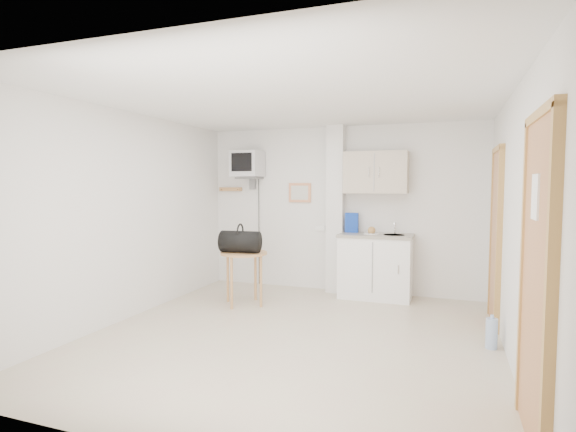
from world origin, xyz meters
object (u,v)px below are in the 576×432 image
(crt_television, at_px, (248,165))
(duffel_bag, at_px, (240,241))
(water_bottle, at_px, (492,333))
(round_table, at_px, (244,259))

(crt_television, height_order, duffel_bag, crt_television)
(duffel_bag, bearing_deg, crt_television, 105.00)
(crt_television, height_order, water_bottle, crt_television)
(round_table, relative_size, duffel_bag, 1.31)
(round_table, height_order, duffel_bag, duffel_bag)
(round_table, distance_m, water_bottle, 3.13)
(water_bottle, bearing_deg, crt_television, 153.88)
(duffel_bag, distance_m, water_bottle, 3.19)
(crt_television, xyz_separation_m, water_bottle, (3.43, -1.68, -1.78))
(round_table, bearing_deg, duffel_bag, -118.78)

